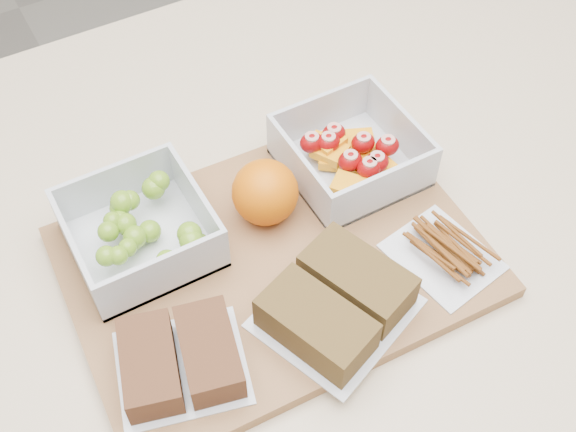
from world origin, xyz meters
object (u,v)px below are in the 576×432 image
object	(u,v)px
fruit_container	(350,155)
orange	(265,192)
sandwich_bag_left	(180,359)
sandwich_bag_center	(337,302)
cutting_board	(275,262)
grape_container	(141,229)
pretzel_bag	(444,251)

from	to	relation	value
fruit_container	orange	world-z (taller)	orange
fruit_container	sandwich_bag_left	size ratio (longest dim) A/B	0.99
sandwich_bag_left	sandwich_bag_center	world-z (taller)	sandwich_bag_center
cutting_board	grape_container	size ratio (longest dim) A/B	3.02
sandwich_bag_center	pretzel_bag	bearing A→B (deg)	1.34
pretzel_bag	sandwich_bag_left	bearing A→B (deg)	176.53
pretzel_bag	grape_container	bearing A→B (deg)	147.42
cutting_board	sandwich_bag_center	xyz separation A→B (m)	(0.02, -0.09, 0.03)
grape_container	pretzel_bag	world-z (taller)	grape_container
pretzel_bag	orange	bearing A→B (deg)	133.10
fruit_container	sandwich_bag_center	world-z (taller)	fruit_container
sandwich_bag_left	grape_container	bearing A→B (deg)	80.69
cutting_board	orange	bearing A→B (deg)	72.92
grape_container	orange	distance (m)	0.13
orange	sandwich_bag_left	bearing A→B (deg)	-141.44
grape_container	orange	xyz separation A→B (m)	(0.13, -0.03, 0.01)
cutting_board	orange	world-z (taller)	orange
grape_container	sandwich_bag_center	distance (m)	0.22
cutting_board	grape_container	xyz separation A→B (m)	(-0.11, 0.08, 0.03)
grape_container	sandwich_bag_left	size ratio (longest dim) A/B	0.98
cutting_board	orange	distance (m)	0.07
cutting_board	fruit_container	distance (m)	0.15
cutting_board	pretzel_bag	bearing A→B (deg)	-26.98
grape_container	orange	size ratio (longest dim) A/B	1.94
orange	sandwich_bag_left	distance (m)	0.20
grape_container	sandwich_bag_center	size ratio (longest dim) A/B	0.79
orange	pretzel_bag	xyz separation A→B (m)	(0.13, -0.14, -0.02)
sandwich_bag_center	orange	bearing A→B (deg)	90.05
sandwich_bag_left	sandwich_bag_center	bearing A→B (deg)	-7.52
cutting_board	fruit_container	xyz separation A→B (m)	(0.13, 0.07, 0.03)
cutting_board	sandwich_bag_left	world-z (taller)	sandwich_bag_left
sandwich_bag_left	fruit_container	bearing A→B (deg)	26.59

